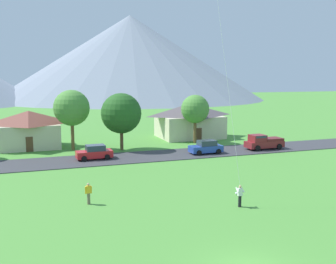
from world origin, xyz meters
TOP-DOWN VIEW (x-y plane):
  - road_strip at (0.00, 28.80)m, footprint 160.00×6.59m
  - mountain_far_east_ridge at (31.46, 155.46)m, footprint 118.84×118.84m
  - house_leftmost at (-10.82, 39.87)m, footprint 8.74×6.69m
  - house_left_center at (13.63, 41.23)m, footprint 10.44×8.30m
  - tree_near_left at (0.90, 34.21)m, footprint 5.39×5.39m
  - tree_left_of_center at (-5.32, 36.30)m, footprint 4.78×4.78m
  - tree_right_of_center at (12.33, 35.93)m, footprint 4.18×4.18m
  - parked_car_blue_west_end at (10.48, 27.98)m, footprint 4.23×2.13m
  - parked_car_red_mid_west at (-3.46, 29.21)m, footprint 4.28×2.24m
  - pickup_truck_maroon_west_side at (19.05, 28.12)m, footprint 5.23×2.39m
  - watcher_person at (-6.22, 13.27)m, footprint 0.56×0.24m
  - soccer_ball at (5.72, 11.62)m, footprint 0.24×0.24m

SIDE VIEW (x-z plane):
  - road_strip at x=0.00m, z-range 0.00..0.08m
  - soccer_ball at x=5.72m, z-range 0.00..0.24m
  - parked_car_blue_west_end at x=10.48m, z-range 0.03..1.71m
  - parked_car_red_mid_west at x=-3.46m, z-range 0.03..1.71m
  - watcher_person at x=-6.22m, z-range 0.04..1.71m
  - pickup_truck_maroon_west_side at x=19.05m, z-range 0.06..2.06m
  - house_leftmost at x=-10.82m, z-range 0.09..5.25m
  - house_left_center at x=13.63m, z-range 0.10..5.61m
  - tree_near_left at x=0.90m, z-range 1.11..8.76m
  - tree_right_of_center at x=12.33m, z-range 1.46..8.64m
  - tree_left_of_center at x=-5.32m, z-range 1.62..9.69m
  - mountain_far_east_ridge at x=31.46m, z-range 0.00..37.26m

